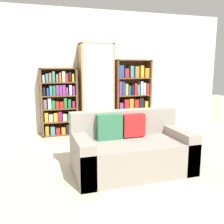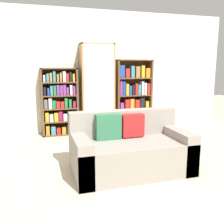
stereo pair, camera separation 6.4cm
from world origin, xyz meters
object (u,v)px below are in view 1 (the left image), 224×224
bookshelf_left (59,103)px  bookshelf_right (132,97)px  display_cabinet (96,89)px  wine_bottle (117,130)px  couch (131,150)px

bookshelf_left → bookshelf_right: bearing=0.0°
display_cabinet → bookshelf_right: 0.88m
display_cabinet → bookshelf_right: size_ratio=1.21×
wine_bottle → display_cabinet: bearing=119.8°
display_cabinet → wine_bottle: bearing=-60.2°
bookshelf_left → wine_bottle: 1.36m
bookshelf_left → bookshelf_right: (1.68, 0.00, 0.08)m
bookshelf_left → wine_bottle: size_ratio=3.96×
wine_bottle → bookshelf_left: bearing=154.3°
couch → wine_bottle: size_ratio=4.49×
couch → bookshelf_right: (0.92, 2.25, 0.47)m
bookshelf_right → couch: bearing=-112.3°
bookshelf_left → bookshelf_right: 1.69m
couch → display_cabinet: (0.06, 2.24, 0.67)m
wine_bottle → bookshelf_right: bearing=44.2°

